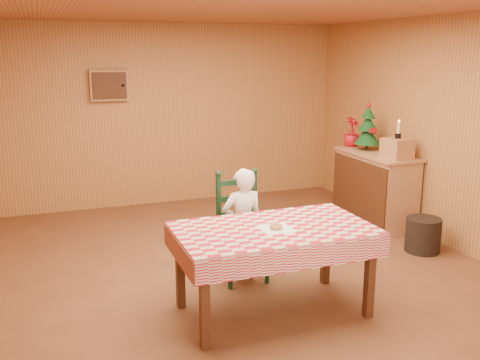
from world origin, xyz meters
The scene contains 13 objects.
ground centered at (0.00, 0.00, 0.00)m, with size 6.00×6.00×0.00m, color brown.
cabin_walls centered at (0.00, 0.53, 1.83)m, with size 5.10×6.05×2.65m.
dining_table centered at (-0.07, -0.78, 0.69)m, with size 1.66×0.96×0.77m.
ladder_chair centered at (-0.07, 0.00, 0.50)m, with size 0.44×0.40×1.08m.
seated_child centered at (-0.07, -0.05, 0.56)m, with size 0.41×0.27×1.12m, color white.
napkin centered at (-0.07, -0.83, 0.77)m, with size 0.26×0.26×0.00m, color white.
donut centered at (-0.07, -0.83, 0.79)m, with size 0.11×0.11×0.04m, color #C88748.
shelf_unit centered at (2.21, 1.06, 0.47)m, with size 0.54×1.24×0.93m.
crate centered at (2.21, 0.66, 1.06)m, with size 0.30×0.30×0.25m, color #B57D51.
christmas_tree centered at (2.21, 1.31, 1.21)m, with size 0.34×0.34×0.62m.
flower_arrangement centered at (2.16, 1.61, 1.13)m, with size 0.23×0.23×0.40m, color #A70F19.
candle_set centered at (2.21, 0.66, 1.24)m, with size 0.07×0.07×0.22m.
storage_bin centered at (2.11, -0.05, 0.19)m, with size 0.39×0.39×0.39m, color black.
Camera 1 is at (-1.82, -4.66, 2.19)m, focal length 40.00 mm.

